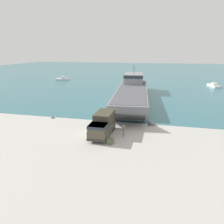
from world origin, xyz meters
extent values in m
plane|color=#B7B5AD|center=(0.00, 0.00, 0.00)|extent=(240.00, 240.00, 0.00)
cube|color=#336B75|center=(0.00, 96.44, 0.00)|extent=(240.00, 180.00, 0.01)
cube|color=gray|center=(2.65, 24.70, 1.30)|extent=(10.88, 34.92, 2.60)
cube|color=#56565B|center=(2.65, 24.70, 2.64)|extent=(10.14, 33.50, 0.08)
cube|color=gray|center=(1.51, 36.51, 4.02)|extent=(6.23, 10.09, 2.84)
cube|color=#28333D|center=(1.51, 36.51, 4.86)|extent=(6.39, 10.20, 0.85)
cylinder|color=#3F3F42|center=(1.51, 36.51, 6.64)|extent=(0.16, 0.16, 2.40)
cube|color=#56565B|center=(4.52, 5.30, 1.44)|extent=(6.90, 5.30, 2.46)
cube|color=#4C4738|center=(1.83, -0.05, 0.99)|extent=(2.60, 7.08, 1.21)
cube|color=#4C4738|center=(1.85, -2.38, 2.01)|extent=(2.41, 2.42, 0.83)
cube|color=#28333D|center=(1.85, -2.38, 2.22)|extent=(2.49, 2.44, 0.41)
cube|color=#413C2E|center=(1.82, 1.15, 2.40)|extent=(2.48, 4.48, 1.61)
cube|color=#2D2D2D|center=(1.85, -3.50, 0.54)|extent=(2.60, 0.26, 0.32)
cylinder|color=black|center=(2.90, -2.23, 0.59)|extent=(0.40, 1.19, 1.19)
cylinder|color=black|center=(0.79, -2.24, 0.59)|extent=(0.40, 1.19, 1.19)
cylinder|color=black|center=(2.87, 1.60, 0.59)|extent=(0.40, 1.19, 1.19)
cylinder|color=black|center=(0.77, 1.59, 0.59)|extent=(0.40, 1.19, 1.19)
cylinder|color=black|center=(2.87, 2.70, 0.59)|extent=(0.40, 1.19, 1.19)
cylinder|color=black|center=(0.76, 2.69, 0.59)|extent=(0.40, 1.19, 1.19)
cylinder|color=#6B664C|center=(4.99, -0.12, 0.43)|extent=(0.14, 0.14, 0.87)
cylinder|color=#6B664C|center=(5.03, 0.06, 0.43)|extent=(0.14, 0.14, 0.87)
cube|color=#6B664C|center=(5.01, -0.03, 1.21)|extent=(0.33, 0.48, 0.69)
sphere|color=tan|center=(5.01, -0.03, 1.68)|extent=(0.24, 0.24, 0.24)
cube|color=white|center=(27.27, 51.09, 0.36)|extent=(3.40, 7.08, 0.71)
cube|color=silver|center=(27.37, 50.59, 1.10)|extent=(1.82, 2.29, 0.78)
cube|color=white|center=(-31.15, 55.20, 0.38)|extent=(5.67, 3.67, 0.76)
cube|color=silver|center=(-30.77, 55.29, 1.18)|extent=(1.94, 2.08, 0.84)
cylinder|color=#333338|center=(8.33, 5.55, 0.31)|extent=(0.26, 0.26, 0.61)
sphere|color=#333338|center=(8.33, 5.55, 0.69)|extent=(0.30, 0.30, 0.30)
cube|color=#566042|center=(3.69, -3.01, 0.37)|extent=(1.06, 1.13, 0.74)
sphere|color=#66605B|center=(8.92, 6.01, 0.00)|extent=(1.07, 1.07, 1.07)
sphere|color=gray|center=(-9.56, 5.87, 0.00)|extent=(0.71, 0.71, 0.71)
camera|label=1|loc=(10.18, -29.56, 12.33)|focal=35.00mm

